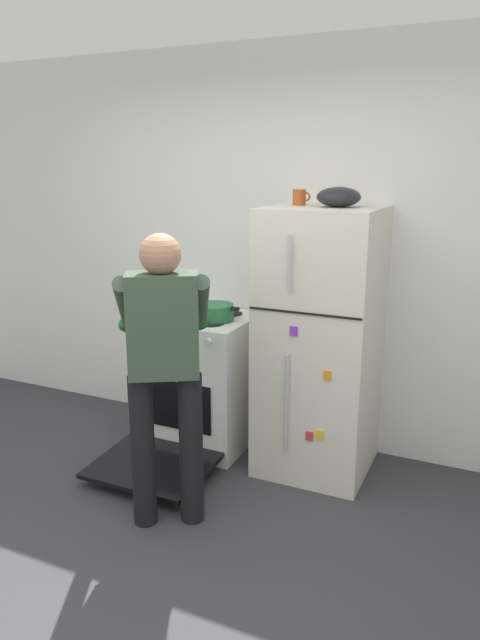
{
  "coord_description": "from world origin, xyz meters",
  "views": [
    {
      "loc": [
        1.44,
        -1.84,
        1.92
      ],
      "look_at": [
        -0.01,
        1.32,
        1.0
      ],
      "focal_mm": 32.88,
      "sensor_mm": 36.0,
      "label": 1
    }
  ],
  "objects_px": {
    "stove_range": "(197,381)",
    "mixing_bowl": "(339,197)",
    "person_cook": "(164,354)",
    "refrigerator": "(320,343)",
    "coffee_mug": "(300,197)",
    "red_pot": "(214,312)"
  },
  "relations": [
    {
      "from": "red_pot",
      "to": "stove_range",
      "type": "bearing_deg",
      "value": 168.7
    },
    {
      "from": "coffee_mug",
      "to": "mixing_bowl",
      "type": "height_order",
      "value": "mixing_bowl"
    },
    {
      "from": "refrigerator",
      "to": "red_pot",
      "type": "height_order",
      "value": "refrigerator"
    },
    {
      "from": "coffee_mug",
      "to": "mixing_bowl",
      "type": "bearing_deg",
      "value": -10.99
    },
    {
      "from": "refrigerator",
      "to": "coffee_mug",
      "type": "relative_size",
      "value": 15.02
    },
    {
      "from": "refrigerator",
      "to": "coffee_mug",
      "type": "height_order",
      "value": "coffee_mug"
    },
    {
      "from": "person_cook",
      "to": "mixing_bowl",
      "type": "relative_size",
      "value": 6.2
    },
    {
      "from": "refrigerator",
      "to": "mixing_bowl",
      "type": "relative_size",
      "value": 6.53
    },
    {
      "from": "stove_range",
      "to": "mixing_bowl",
      "type": "height_order",
      "value": "mixing_bowl"
    },
    {
      "from": "refrigerator",
      "to": "red_pot",
      "type": "distance_m",
      "value": 0.73
    },
    {
      "from": "red_pot",
      "to": "coffee_mug",
      "type": "xyz_separation_m",
      "value": [
        0.54,
        0.1,
        0.75
      ]
    },
    {
      "from": "refrigerator",
      "to": "person_cook",
      "type": "bearing_deg",
      "value": -121.95
    },
    {
      "from": "mixing_bowl",
      "to": "red_pot",
      "type": "bearing_deg",
      "value": -176.42
    },
    {
      "from": "refrigerator",
      "to": "coffee_mug",
      "type": "bearing_deg",
      "value": 164.16
    },
    {
      "from": "stove_range",
      "to": "red_pot",
      "type": "distance_m",
      "value": 0.55
    },
    {
      "from": "refrigerator",
      "to": "red_pot",
      "type": "xyz_separation_m",
      "value": [
        -0.72,
        -0.05,
        0.14
      ]
    },
    {
      "from": "stove_range",
      "to": "mixing_bowl",
      "type": "distance_m",
      "value": 1.61
    },
    {
      "from": "stove_range",
      "to": "person_cook",
      "type": "relative_size",
      "value": 0.77
    },
    {
      "from": "person_cook",
      "to": "red_pot",
      "type": "bearing_deg",
      "value": 99.6
    },
    {
      "from": "stove_range",
      "to": "mixing_bowl",
      "type": "relative_size",
      "value": 4.77
    },
    {
      "from": "person_cook",
      "to": "mixing_bowl",
      "type": "xyz_separation_m",
      "value": [
        0.65,
        0.92,
        0.78
      ]
    },
    {
      "from": "refrigerator",
      "to": "coffee_mug",
      "type": "distance_m",
      "value": 0.91
    }
  ]
}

